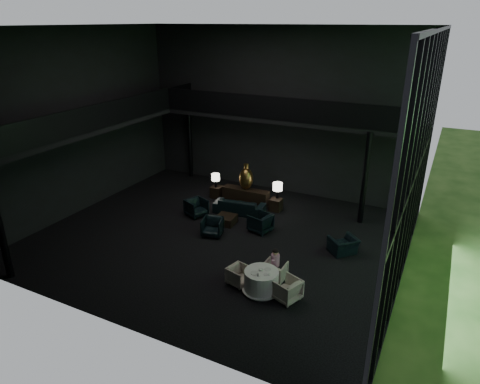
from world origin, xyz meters
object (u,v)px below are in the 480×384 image
at_px(table_lamp_left, 216,178).
at_px(dining_chair_east, 287,288).
at_px(dining_chair_west, 239,276).
at_px(side_table_left, 217,192).
at_px(side_table_right, 276,205).
at_px(window_armchair, 343,244).
at_px(console, 246,196).
at_px(dining_chair_north, 275,271).
at_px(sofa, 239,203).
at_px(dining_table, 261,283).
at_px(lounge_armchair_west, 196,206).
at_px(lounge_armchair_east, 260,221).
at_px(lounge_armchair_south, 212,226).
at_px(coffee_table, 226,220).
at_px(bronze_urn, 246,178).
at_px(child, 275,257).
at_px(table_lamp_right, 278,187).

bearing_deg(table_lamp_left, dining_chair_east, -45.46).
bearing_deg(table_lamp_left, dining_chair_west, -54.38).
relative_size(side_table_left, dining_chair_east, 0.72).
relative_size(side_table_right, window_armchair, 0.65).
relative_size(console, side_table_left, 4.01).
bearing_deg(dining_chair_north, dining_chair_west, 38.61).
height_order(sofa, dining_table, sofa).
bearing_deg(dining_chair_east, side_table_right, -133.34).
relative_size(sofa, lounge_armchair_west, 2.72).
bearing_deg(dining_chair_west, lounge_armchair_east, 28.43).
relative_size(side_table_right, lounge_armchair_south, 0.66).
bearing_deg(dining_table, lounge_armchair_east, 114.62).
height_order(side_table_right, dining_chair_east, dining_chair_east).
distance_m(coffee_table, dining_chair_west, 4.58).
bearing_deg(window_armchair, lounge_armchair_west, -49.68).
bearing_deg(lounge_armchair_east, coffee_table, -75.48).
height_order(bronze_urn, dining_table, bronze_urn).
relative_size(side_table_right, child, 0.90).
relative_size(window_armchair, dining_chair_west, 1.42).
bearing_deg(side_table_left, sofa, -31.51).
xyz_separation_m(side_table_left, lounge_armchair_east, (3.42, -2.36, 0.18)).
bearing_deg(dining_chair_north, lounge_armchair_west, -30.81).
height_order(window_armchair, dining_chair_north, window_armchair).
xyz_separation_m(sofa, window_armchair, (5.12, -1.48, -0.12)).
distance_m(table_lamp_right, dining_chair_north, 5.89).
bearing_deg(coffee_table, child, -39.81).
bearing_deg(dining_table, coffee_table, 131.25).
distance_m(console, bronze_urn, 0.90).
relative_size(lounge_armchair_east, lounge_armchair_south, 1.09).
distance_m(side_table_left, sofa, 2.14).
bearing_deg(bronze_urn, lounge_armchair_south, -86.38).
xyz_separation_m(table_lamp_right, lounge_armchair_south, (-1.37, -3.58, -0.67)).
distance_m(side_table_left, dining_chair_east, 8.72).
distance_m(console, dining_chair_north, 6.58).
distance_m(console, sofa, 1.13).
bearing_deg(coffee_table, side_table_left, 127.25).
xyz_separation_m(side_table_left, dining_table, (5.19, -6.23, 0.04)).
height_order(lounge_armchair_south, dining_chair_east, lounge_armchair_south).
bearing_deg(dining_chair_west, lounge_armchair_west, 61.01).
distance_m(console, side_table_left, 1.60).
height_order(side_table_left, lounge_armchair_west, lounge_armchair_west).
distance_m(lounge_armchair_west, lounge_armchair_east, 3.18).
distance_m(bronze_urn, dining_chair_north, 6.66).
bearing_deg(dining_chair_north, window_armchair, -118.49).
bearing_deg(coffee_table, lounge_armchair_south, -88.92).
height_order(bronze_urn, table_lamp_left, bronze_urn).
distance_m(table_lamp_left, coffee_table, 3.04).
bearing_deg(bronze_urn, side_table_left, -179.47).
bearing_deg(side_table_right, dining_chair_west, -79.12).
height_order(coffee_table, dining_chair_east, dining_chair_east).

